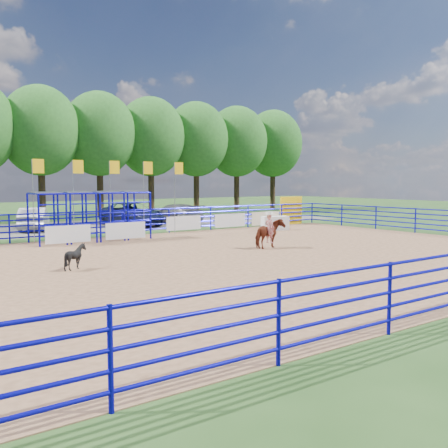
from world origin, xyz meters
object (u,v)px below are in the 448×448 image
(announcer_table, at_px, (275,223))
(car_c, at_px, (132,214))
(horse_and_rider, at_px, (269,231))
(calf, at_px, (75,257))
(car_d, at_px, (175,213))
(car_b, at_px, (34,219))

(announcer_table, xyz_separation_m, car_c, (-5.97, 8.26, 0.35))
(announcer_table, bearing_deg, horse_and_rider, -132.83)
(horse_and_rider, height_order, calf, horse_and_rider)
(calf, height_order, car_d, car_d)
(car_b, bearing_deg, horse_and_rider, 133.69)
(car_b, height_order, car_d, car_b)
(car_b, distance_m, car_d, 9.89)
(calf, bearing_deg, car_b, 4.77)
(horse_and_rider, xyz_separation_m, car_c, (-0.13, 14.57, -0.03))
(horse_and_rider, relative_size, calf, 2.59)
(announcer_table, height_order, car_c, car_c)
(horse_and_rider, relative_size, car_b, 0.54)
(car_d, bearing_deg, calf, 40.13)
(announcer_table, height_order, horse_and_rider, horse_and_rider)
(calf, relative_size, car_c, 0.16)
(announcer_table, relative_size, car_b, 0.37)
(announcer_table, height_order, calf, calf)
(calf, xyz_separation_m, car_b, (2.57, 15.35, 0.26))
(car_b, xyz_separation_m, car_c, (6.45, -0.54, 0.07))
(horse_and_rider, relative_size, car_d, 0.48)
(car_c, bearing_deg, horse_and_rider, -93.37)
(horse_and_rider, relative_size, car_c, 0.41)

